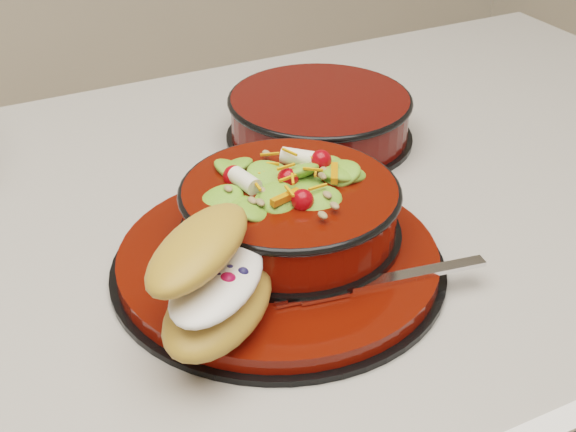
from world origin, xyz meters
name	(u,v)px	position (x,y,z in m)	size (l,w,h in m)	color
dinner_plate	(279,260)	(-0.07, -0.11, 0.91)	(0.30, 0.30, 0.02)	black
salad_bowl	(290,204)	(-0.05, -0.09, 0.95)	(0.20, 0.20, 0.09)	black
croissant	(214,280)	(-0.15, -0.17, 0.96)	(0.14, 0.16, 0.08)	#B57937
fork	(386,279)	(-0.01, -0.19, 0.92)	(0.17, 0.04, 0.00)	silver
extra_bowl	(320,116)	(0.09, 0.11, 0.93)	(0.22, 0.22, 0.05)	black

